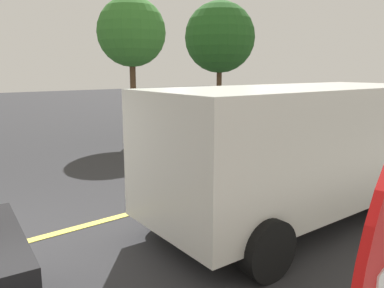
{
  "coord_description": "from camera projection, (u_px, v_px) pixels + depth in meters",
  "views": [
    {
      "loc": [
        -0.55,
        -5.49,
        2.46
      ],
      "look_at": [
        3.57,
        -0.45,
        1.18
      ],
      "focal_mm": 35.43,
      "sensor_mm": 36.0,
      "label": 1
    }
  ],
  "objects": [
    {
      "name": "tree_right_verge",
      "position": [
        131.0,
        33.0,
        12.6
      ],
      "size": [
        2.29,
        2.29,
        4.85
      ],
      "color": "#513823",
      "rests_on": "ground_plane"
    },
    {
      "name": "lane_marking_centre",
      "position": [
        152.0,
        208.0,
        6.85
      ],
      "size": [
        28.0,
        0.16,
        0.01
      ],
      "primitive_type": "cube",
      "color": "#E0D14C"
    },
    {
      "name": "tree_centre_verge",
      "position": [
        220.0,
        38.0,
        17.62
      ],
      "size": [
        3.27,
        3.27,
        5.59
      ],
      "color": "#513823",
      "rests_on": "ground_plane"
    },
    {
      "name": "white_van",
      "position": [
        299.0,
        145.0,
        6.13
      ],
      "size": [
        5.29,
        2.47,
        2.2
      ],
      "color": "silver",
      "rests_on": "ground_plane"
    }
  ]
}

